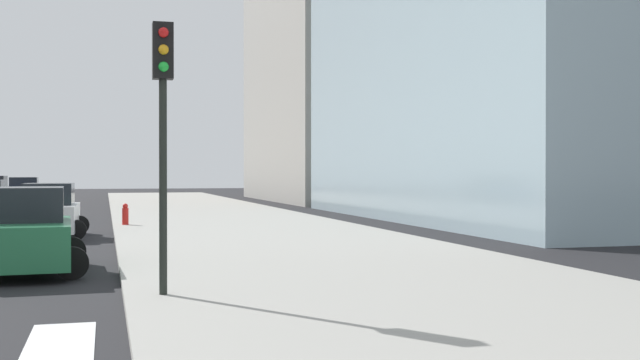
# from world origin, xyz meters

# --- Properties ---
(sidewalk_kerb_east) EXTENTS (10.00, 120.00, 0.15)m
(sidewalk_kerb_east) POSITION_xyz_m (12.20, 20.00, 0.07)
(sidewalk_kerb_east) COLOR #9E9B93
(sidewalk_kerb_east) RESTS_ON ground
(parking_garage_concrete) EXTENTS (18.00, 24.00, 23.31)m
(parking_garage_concrete) POSITION_xyz_m (28.89, 56.12, 11.65)
(parking_garage_concrete) COLOR #9E9B93
(parking_garage_concrete) RESTS_ON ground
(car_green_fifth) EXTENTS (2.89, 4.51, 1.98)m
(car_green_fifth) POSITION_xyz_m (5.11, 12.53, 0.93)
(car_green_fifth) COLOR #236B42
(car_green_fifth) RESTS_ON ground
(car_white_sixth) EXTENTS (2.75, 4.37, 1.94)m
(car_white_sixth) POSITION_xyz_m (4.94, 22.82, 0.91)
(car_white_sixth) COLOR silver
(car_white_sixth) RESTS_ON ground
(car_blue_seventh) EXTENTS (2.92, 4.59, 2.02)m
(car_blue_seventh) POSITION_xyz_m (1.67, 48.69, 0.95)
(car_blue_seventh) COLOR #2D479E
(car_blue_seventh) RESTS_ON ground
(traffic_light_near_corner) EXTENTS (0.36, 0.41, 4.83)m
(traffic_light_near_corner) POSITION_xyz_m (7.88, 7.56, 3.54)
(traffic_light_near_corner) COLOR black
(traffic_light_near_corner) RESTS_ON sidewalk_kerb_east
(fire_hydrant) EXTENTS (0.26, 0.26, 0.89)m
(fire_hydrant) POSITION_xyz_m (7.70, 26.85, 0.58)
(fire_hydrant) COLOR red
(fire_hydrant) RESTS_ON sidewalk_kerb_east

